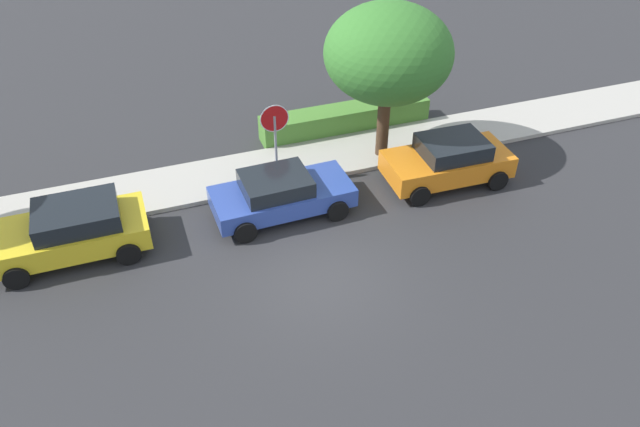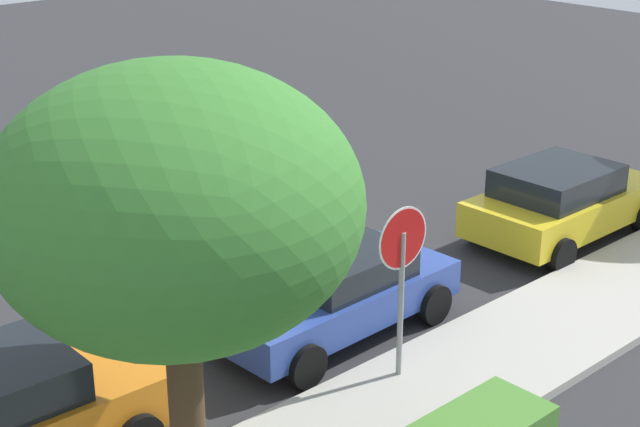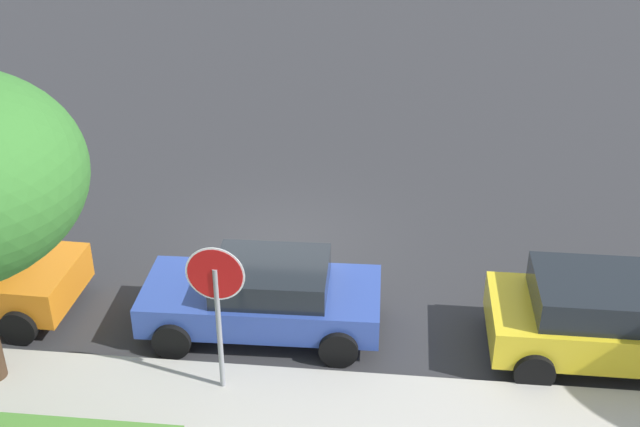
% 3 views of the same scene
% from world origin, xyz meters
% --- Properties ---
extents(ground_plane, '(60.00, 60.00, 0.00)m').
position_xyz_m(ground_plane, '(0.00, 0.00, 0.00)').
color(ground_plane, '#2D2D30').
extents(sidewalk_curb, '(32.00, 2.24, 0.14)m').
position_xyz_m(sidewalk_curb, '(0.00, 5.26, 0.07)').
color(sidewalk_curb, '#B2ADA3').
rests_on(sidewalk_curb, ground_plane).
extents(stop_sign, '(0.88, 0.08, 2.61)m').
position_xyz_m(stop_sign, '(0.19, 4.67, 1.82)').
color(stop_sign, gray).
rests_on(stop_sign, ground_plane).
extents(parked_car_blue, '(4.06, 2.05, 1.32)m').
position_xyz_m(parked_car_blue, '(-0.19, 2.97, 0.69)').
color(parked_car_blue, '#2D479E').
rests_on(parked_car_blue, ground_plane).
extents(parked_car_yellow, '(4.05, 2.07, 1.46)m').
position_xyz_m(parked_car_yellow, '(-5.90, 3.14, 0.76)').
color(parked_car_yellow, yellow).
rests_on(parked_car_yellow, ground_plane).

